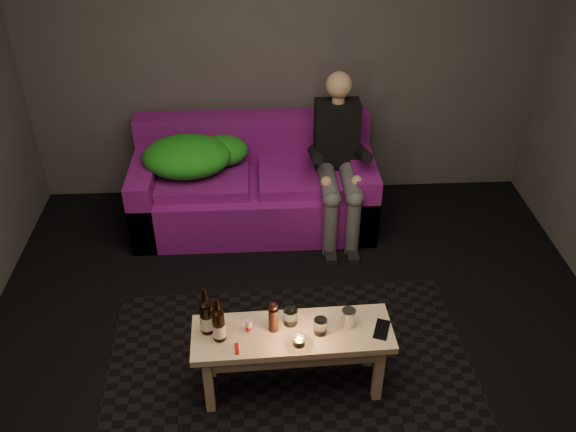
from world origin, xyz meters
The scene contains 17 objects.
floor centered at (0.00, 0.00, 0.00)m, with size 4.50×4.50×0.00m, color black.
room centered at (0.00, 0.47, 1.64)m, with size 4.50×4.50×4.50m.
rug centered at (-0.06, 0.15, 0.00)m, with size 2.16×1.57×0.01m, color black.
sofa centered at (-0.26, 1.81, 0.28)m, with size 1.82×0.82×0.78m.
green_blanket centered at (-0.71, 1.81, 0.59)m, with size 0.80×0.54×0.27m.
person centered at (0.37, 1.67, 0.63)m, with size 0.33×0.75×1.21m.
coffee_table centered at (-0.06, 0.10, 0.36)m, with size 1.09×0.38×0.44m.
beer_bottle_a centered at (-0.52, 0.13, 0.55)m, with size 0.07×0.07×0.29m.
beer_bottle_b centered at (-0.45, 0.07, 0.54)m, with size 0.07×0.07×0.28m.
salt_shaker centered at (-0.29, 0.11, 0.48)m, with size 0.04×0.04×0.08m, color silver.
pepper_mill centered at (-0.16, 0.12, 0.51)m, with size 0.05×0.05×0.14m, color black.
tumbler_back centered at (-0.07, 0.16, 0.49)m, with size 0.08×0.08×0.09m, color white.
tealight centered at (-0.04, 0.00, 0.47)m, with size 0.07×0.07×0.05m.
tumbler_front centered at (0.08, 0.08, 0.49)m, with size 0.07×0.07×0.09m, color white.
steel_cup centered at (0.24, 0.13, 0.49)m, with size 0.08×0.08×0.10m, color silver.
smartphone centered at (0.42, 0.08, 0.45)m, with size 0.07×0.15×0.01m, color black.
red_lighter centered at (-0.36, -0.02, 0.45)m, with size 0.02×0.07×0.01m, color #B80C0B.
Camera 1 is at (-0.21, -2.22, 2.80)m, focal length 38.00 mm.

